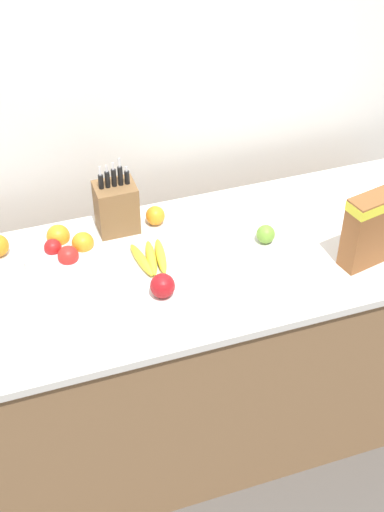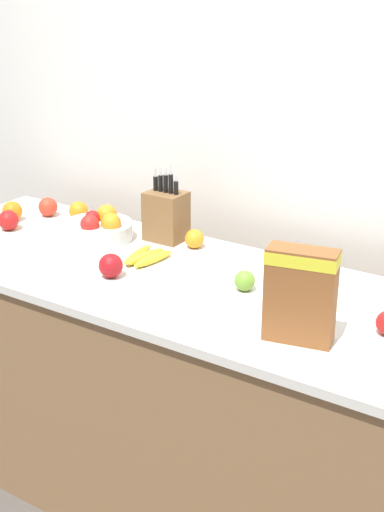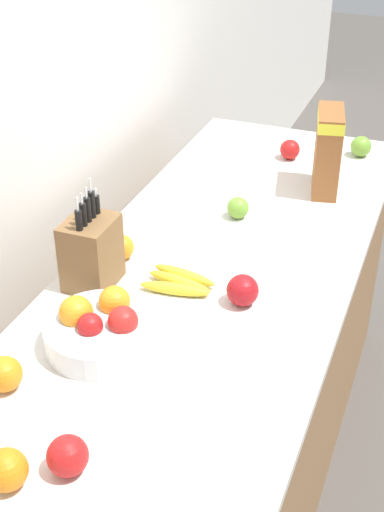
% 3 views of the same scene
% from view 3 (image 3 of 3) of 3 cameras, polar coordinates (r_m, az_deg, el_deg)
% --- Properties ---
extents(ground_plane, '(14.00, 14.00, 0.00)m').
position_cam_3_polar(ground_plane, '(2.59, 1.45, -18.05)').
color(ground_plane, '#514C47').
extents(wall_back, '(9.00, 0.06, 2.60)m').
position_cam_3_polar(wall_back, '(2.06, -14.16, 11.54)').
color(wall_back, silver).
rests_on(wall_back, ground_plane).
extents(counter, '(2.13, 0.76, 0.91)m').
position_cam_3_polar(counter, '(2.26, 1.60, -10.58)').
color(counter, olive).
rests_on(counter, ground_plane).
extents(knife_block, '(0.15, 0.12, 0.30)m').
position_cam_3_polar(knife_block, '(1.88, -8.06, 0.35)').
color(knife_block, brown).
rests_on(knife_block, counter).
extents(cereal_box, '(0.21, 0.12, 0.27)m').
position_cam_3_polar(cereal_box, '(2.37, 10.83, 8.51)').
color(cereal_box, brown).
rests_on(cereal_box, counter).
extents(fruit_bowl, '(0.27, 0.27, 0.12)m').
position_cam_3_polar(fruit_bowl, '(1.69, -7.25, -5.77)').
color(fruit_bowl, silver).
rests_on(fruit_bowl, counter).
extents(banana_bunch, '(0.13, 0.19, 0.03)m').
position_cam_3_polar(banana_bunch, '(1.89, -1.00, -2.09)').
color(banana_bunch, yellow).
rests_on(banana_bunch, counter).
extents(apple_near_bananas, '(0.07, 0.07, 0.07)m').
position_cam_3_polar(apple_near_bananas, '(2.21, 3.69, 3.87)').
color(apple_near_bananas, '#6B9E33').
rests_on(apple_near_bananas, counter).
extents(apple_rear, '(0.08, 0.08, 0.08)m').
position_cam_3_polar(apple_rear, '(1.42, -9.92, -15.47)').
color(apple_rear, red).
rests_on(apple_rear, counter).
extents(apple_by_knife_block, '(0.08, 0.08, 0.08)m').
position_cam_3_polar(apple_by_knife_block, '(1.82, 4.07, -2.75)').
color(apple_by_knife_block, '#A31419').
rests_on(apple_by_knife_block, counter).
extents(apple_middle, '(0.08, 0.08, 0.08)m').
position_cam_3_polar(apple_middle, '(2.70, 13.36, 8.53)').
color(apple_middle, '#6B9E33').
rests_on(apple_middle, counter).
extents(apple_front, '(0.07, 0.07, 0.07)m').
position_cam_3_polar(apple_front, '(2.63, 7.84, 8.44)').
color(apple_front, red).
rests_on(apple_front, counter).
extents(orange_near_bowl, '(0.07, 0.07, 0.07)m').
position_cam_3_polar(orange_near_bowl, '(2.01, -5.66, 0.71)').
color(orange_near_bowl, orange).
rests_on(orange_near_bowl, counter).
extents(orange_front_center, '(0.08, 0.08, 0.08)m').
position_cam_3_polar(orange_front_center, '(1.42, -14.63, -16.23)').
color(orange_front_center, orange).
rests_on(orange_front_center, counter).
extents(orange_mid_left, '(0.08, 0.08, 0.08)m').
position_cam_3_polar(orange_mid_left, '(1.62, -14.79, -9.11)').
color(orange_mid_left, orange).
rests_on(orange_mid_left, counter).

